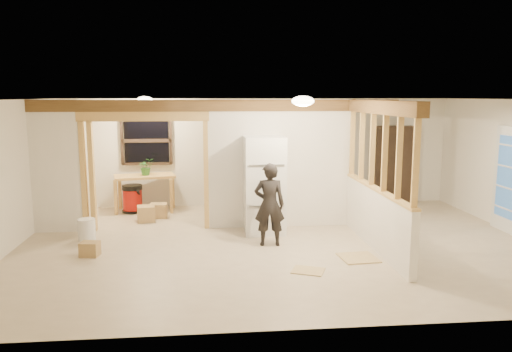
{
  "coord_description": "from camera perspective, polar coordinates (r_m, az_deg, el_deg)",
  "views": [
    {
      "loc": [
        -1.21,
        -8.36,
        2.56
      ],
      "look_at": [
        -0.36,
        0.4,
        1.14
      ],
      "focal_mm": 35.0,
      "sensor_mm": 36.0,
      "label": 1
    }
  ],
  "objects": [
    {
      "name": "header_beam_right",
      "position": [
        8.45,
        14.01,
        7.65
      ],
      "size": [
        0.18,
        3.3,
        0.22
      ],
      "primitive_type": "cube",
      "color": "brown",
      "rests_on": "ceiling"
    },
    {
      "name": "pony_wall",
      "position": [
        8.69,
        13.53,
        -4.83
      ],
      "size": [
        0.12,
        3.2,
        1.0
      ],
      "primitive_type": "cube",
      "color": "silver",
      "rests_on": "floor"
    },
    {
      "name": "hanging_bulb",
      "position": [
        10.0,
        -10.16,
        6.82
      ],
      "size": [
        0.07,
        0.07,
        0.07
      ],
      "primitive_type": "ellipsoid",
      "color": "#FFD88C",
      "rests_on": "ceiling"
    },
    {
      "name": "wall_front",
      "position": [
        5.41,
        7.57,
        -4.96
      ],
      "size": [
        9.0,
        0.01,
        2.5
      ],
      "primitive_type": "cube",
      "color": "silver",
      "rests_on": "floor"
    },
    {
      "name": "ceiling_dome_util",
      "position": [
        10.74,
        -12.6,
        8.5
      ],
      "size": [
        0.32,
        0.32,
        0.14
      ],
      "primitive_type": "ellipsoid",
      "color": "#FFEABF",
      "rests_on": "ceiling"
    },
    {
      "name": "partition_left_stub",
      "position": [
        10.06,
        -21.91,
        0.99
      ],
      "size": [
        0.9,
        0.12,
        2.5
      ],
      "primitive_type": "cube",
      "color": "silver",
      "rests_on": "floor"
    },
    {
      "name": "bucket",
      "position": [
        9.48,
        -18.77,
        -5.81
      ],
      "size": [
        0.37,
        0.37,
        0.39
      ],
      "primitive_type": "cylinder",
      "rotation": [
        0.0,
        0.0,
        -0.27
      ],
      "color": "white",
      "rests_on": "floor"
    },
    {
      "name": "ceiling_dome_main",
      "position": [
        8.01,
        5.38,
        8.52
      ],
      "size": [
        0.36,
        0.36,
        0.16
      ],
      "primitive_type": "ellipsoid",
      "color": "#FFEABF",
      "rests_on": "ceiling"
    },
    {
      "name": "floor",
      "position": [
        8.83,
        2.59,
        -7.76
      ],
      "size": [
        9.0,
        6.5,
        0.01
      ],
      "primitive_type": "cube",
      "color": "#C4B192",
      "rests_on": "ground"
    },
    {
      "name": "header_beam_back",
      "position": [
        9.57,
        -4.34,
        8.04
      ],
      "size": [
        7.0,
        0.18,
        0.22
      ],
      "primitive_type": "cube",
      "color": "brown",
      "rests_on": "ceiling"
    },
    {
      "name": "partition_center",
      "position": [
        9.75,
        2.81,
        1.41
      ],
      "size": [
        2.8,
        0.12,
        2.5
      ],
      "primitive_type": "cube",
      "color": "silver",
      "rests_on": "floor"
    },
    {
      "name": "ceiling",
      "position": [
        8.45,
        2.71,
        8.72
      ],
      "size": [
        9.0,
        6.5,
        0.01
      ],
      "primitive_type": "cube",
      "color": "white"
    },
    {
      "name": "wall_left",
      "position": [
        9.08,
        -26.73,
        -0.14
      ],
      "size": [
        0.01,
        6.5,
        2.5
      ],
      "primitive_type": "cube",
      "color": "silver",
      "rests_on": "floor"
    },
    {
      "name": "work_table",
      "position": [
        11.43,
        -12.56,
        -1.92
      ],
      "size": [
        1.41,
        0.91,
        0.82
      ],
      "primitive_type": "cube",
      "rotation": [
        0.0,
        0.0,
        0.21
      ],
      "color": "tan",
      "rests_on": "floor"
    },
    {
      "name": "floor_panel_far",
      "position": [
        7.54,
        5.97,
        -10.71
      ],
      "size": [
        0.57,
        0.52,
        0.01
      ],
      "primitive_type": "cube",
      "rotation": [
        0.0,
        0.0,
        -0.4
      ],
      "color": "tan",
      "rests_on": "floor"
    },
    {
      "name": "stud_partition",
      "position": [
        8.49,
        13.82,
        2.79
      ],
      "size": [
        0.14,
        3.2,
        1.32
      ],
      "primitive_type": "cube",
      "color": "tan",
      "rests_on": "pony_wall"
    },
    {
      "name": "french_door",
      "position": [
        10.53,
        26.84,
        -0.37
      ],
      "size": [
        0.12,
        0.86,
        2.0
      ],
      "primitive_type": "cube",
      "color": "white",
      "rests_on": "floor"
    },
    {
      "name": "box_util_a",
      "position": [
        10.82,
        -11.05,
        -3.91
      ],
      "size": [
        0.35,
        0.31,
        0.3
      ],
      "primitive_type": "cube",
      "rotation": [
        0.0,
        0.0,
        0.02
      ],
      "color": "tan",
      "rests_on": "floor"
    },
    {
      "name": "wall_back",
      "position": [
        11.75,
        0.39,
        2.74
      ],
      "size": [
        9.0,
        0.01,
        2.5
      ],
      "primitive_type": "cube",
      "color": "silver",
      "rests_on": "floor"
    },
    {
      "name": "potted_plant",
      "position": [
        11.29,
        -12.46,
        1.05
      ],
      "size": [
        0.43,
        0.41,
        0.38
      ],
      "primitive_type": "imported",
      "rotation": [
        0.0,
        0.0,
        0.41
      ],
      "color": "#225A25",
      "rests_on": "work_table"
    },
    {
      "name": "woman",
      "position": [
        8.56,
        1.54,
        -3.28
      ],
      "size": [
        0.55,
        0.38,
        1.44
      ],
      "primitive_type": "imported",
      "rotation": [
        0.0,
        0.0,
        3.08
      ],
      "color": "#2C2727",
      "rests_on": "floor"
    },
    {
      "name": "refrigerator",
      "position": [
        9.35,
        0.95,
        -1.04
      ],
      "size": [
        0.75,
        0.73,
        1.82
      ],
      "primitive_type": "cube",
      "color": "white",
      "rests_on": "floor"
    },
    {
      "name": "box_util_b",
      "position": [
        10.55,
        -12.45,
        -4.22
      ],
      "size": [
        0.4,
        0.4,
        0.32
      ],
      "primitive_type": "cube",
      "rotation": [
        0.0,
        0.0,
        0.18
      ],
      "color": "tan",
      "rests_on": "floor"
    },
    {
      "name": "bookshelf",
      "position": [
        12.31,
        15.35,
        1.21
      ],
      "size": [
        0.93,
        0.31,
        1.86
      ],
      "primitive_type": "cube",
      "color": "black",
      "rests_on": "floor"
    },
    {
      "name": "shop_vac",
      "position": [
        11.39,
        -13.93,
        -2.51
      ],
      "size": [
        0.63,
        0.63,
        0.63
      ],
      "primitive_type": "cylinder",
      "rotation": [
        0.0,
        0.0,
        0.41
      ],
      "color": "#9E110A",
      "rests_on": "floor"
    },
    {
      "name": "doorway_frame",
      "position": [
        9.75,
        -12.51,
        0.31
      ],
      "size": [
        2.46,
        0.14,
        2.2
      ],
      "primitive_type": "cube",
      "color": "tan",
      "rests_on": "floor"
    },
    {
      "name": "box_front",
      "position": [
        8.56,
        -18.46,
        -7.92
      ],
      "size": [
        0.32,
        0.28,
        0.23
      ],
      "primitive_type": "cube",
      "rotation": [
        0.0,
        0.0,
        -0.16
      ],
      "color": "tan",
      "rests_on": "floor"
    },
    {
      "name": "floor_panel_near",
      "position": [
        8.21,
        11.62,
        -9.14
      ],
      "size": [
        0.61,
        0.61,
        0.02
      ],
      "primitive_type": "cube",
      "rotation": [
        0.0,
        0.0,
        0.09
      ],
      "color": "tan",
      "rests_on": "floor"
    },
    {
      "name": "window_back",
      "position": [
        11.66,
        -12.42,
        3.96
      ],
      "size": [
        1.12,
        0.1,
        1.1
      ],
      "primitive_type": "cube",
      "color": "black",
      "rests_on": "wall_back"
    }
  ]
}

